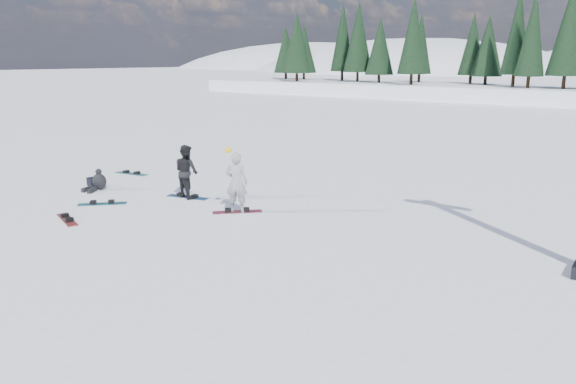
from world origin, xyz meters
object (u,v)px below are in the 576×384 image
object	(u,v)px
snowboarder_man	(186,171)
snowboard_loose_c	(132,174)
snowboard_loose_a	(102,204)
snowboarder_woman	(236,182)
seated_rider	(98,182)
gear_bag	(93,182)
snowboard_loose_b	(67,220)

from	to	relation	value
snowboarder_man	snowboard_loose_c	bearing A→B (deg)	-8.53
snowboard_loose_a	snowboarder_woman	bearing A→B (deg)	-21.41
seated_rider	gear_bag	distance (m)	0.76
snowboarder_man	snowboarder_woman	bearing A→B (deg)	179.15
snowboard_loose_a	gear_bag	bearing A→B (deg)	104.92
snowboarder_man	snowboard_loose_b	xyz separation A→B (m)	(-0.78, -3.98, -0.88)
snowboarder_woman	gear_bag	distance (m)	6.72
snowboarder_woman	snowboard_loose_b	xyz separation A→B (m)	(-3.36, -3.61, -0.92)
seated_rider	snowboard_loose_a	distance (m)	2.21
seated_rider	snowboard_loose_b	world-z (taller)	seated_rider
snowboarder_woman	snowboarder_man	size ratio (longest dim) A/B	1.12
gear_bag	snowboard_loose_c	size ratio (longest dim) A/B	0.30
snowboarder_man	seated_rider	bearing A→B (deg)	25.81
seated_rider	snowboard_loose_b	xyz separation A→B (m)	(2.60, -2.85, -0.28)
snowboarder_man	snowboard_loose_c	xyz separation A→B (m)	(-4.72, 1.34, -0.88)
snowboarder_man	gear_bag	distance (m)	4.23
snowboard_loose_c	seated_rider	bearing A→B (deg)	-72.25
seated_rider	gear_bag	xyz separation A→B (m)	(-0.70, 0.25, -0.14)
snowboard_loose_a	snowboard_loose_c	xyz separation A→B (m)	(-3.21, 3.62, 0.00)
snowboarder_woman	seated_rider	distance (m)	6.04
gear_bag	snowboard_loose_c	distance (m)	2.32
snowboard_loose_a	seated_rider	bearing A→B (deg)	101.85
snowboard_loose_c	snowboarder_woman	bearing A→B (deg)	-24.06
snowboard_loose_c	snowboard_loose_b	bearing A→B (deg)	-64.34
snowboarder_woman	seated_rider	size ratio (longest dim) A/B	2.04
snowboard_loose_b	snowboard_loose_a	xyz separation A→B (m)	(-0.73, 1.70, 0.00)
snowboard_loose_b	snowboarder_man	bearing A→B (deg)	98.22
gear_bag	snowboard_loose_a	world-z (taller)	gear_bag
snowboard_loose_c	gear_bag	bearing A→B (deg)	-84.61
gear_bag	snowboard_loose_b	size ratio (longest dim) A/B	0.30
snowboarder_woman	snowboard_loose_c	distance (m)	7.56
gear_bag	snowboard_loose_a	distance (m)	2.93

